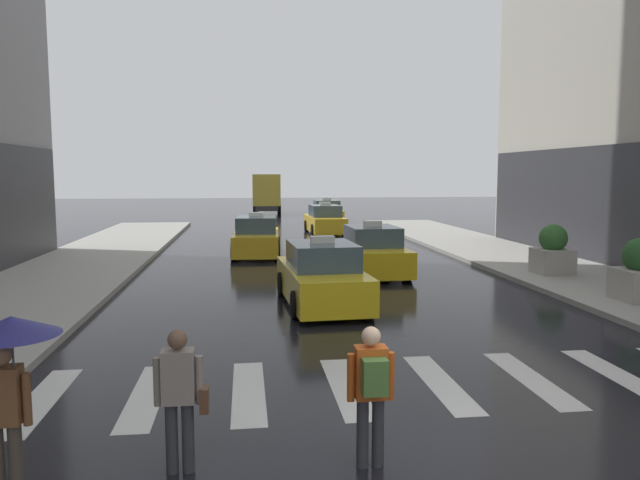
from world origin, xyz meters
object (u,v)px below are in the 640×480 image
at_px(pedestrian_with_backpack, 371,386).
at_px(taxi_second, 372,252).
at_px(taxi_fourth, 325,221).
at_px(planter_mid_block, 553,251).
at_px(taxi_fifth, 326,213).
at_px(taxi_lead, 322,277).
at_px(box_truck, 267,192).
at_px(taxi_third, 257,238).
at_px(pedestrian_with_umbrella, 9,357).
at_px(pedestrian_with_handbag, 180,392).
at_px(planter_near_corner, 640,272).

bearing_deg(pedestrian_with_backpack, taxi_second, 77.95).
distance_m(taxi_fourth, planter_mid_block, 16.39).
bearing_deg(taxi_fifth, taxi_lead, -97.98).
xyz_separation_m(box_truck, pedestrian_with_backpack, (-0.47, -44.43, -0.88)).
relative_size(taxi_third, pedestrian_with_umbrella, 2.38).
distance_m(taxi_fifth, pedestrian_with_backpack, 34.00).
relative_size(box_truck, pedestrian_with_handbag, 4.62).
height_order(box_truck, pedestrian_with_backpack, box_truck).
bearing_deg(planter_mid_block, box_truck, 103.81).
bearing_deg(taxi_fifth, pedestrian_with_handbag, -100.47).
distance_m(taxi_second, taxi_fourth, 13.94).
xyz_separation_m(taxi_lead, pedestrian_with_handbag, (-2.68, -8.48, 0.21)).
xyz_separation_m(taxi_fourth, planter_near_corner, (5.50, -19.69, 0.15)).
height_order(taxi_second, taxi_third, same).
xyz_separation_m(taxi_third, taxi_fourth, (4.03, 8.82, 0.00)).
relative_size(pedestrian_with_umbrella, pedestrian_with_handbag, 1.18).
xyz_separation_m(taxi_second, pedestrian_with_backpack, (-2.84, -13.31, 0.25)).
height_order(taxi_lead, taxi_fifth, same).
bearing_deg(planter_mid_block, pedestrian_with_umbrella, -135.74).
xyz_separation_m(pedestrian_with_umbrella, pedestrian_with_handbag, (1.65, 0.37, -0.58)).
height_order(taxi_second, taxi_fifth, same).
xyz_separation_m(taxi_fifth, pedestrian_with_umbrella, (-7.85, -33.95, 0.79)).
bearing_deg(taxi_third, planter_near_corner, -48.76).
height_order(taxi_fourth, box_truck, box_truck).
bearing_deg(pedestrian_with_umbrella, pedestrian_with_handbag, 12.61).
distance_m(pedestrian_with_umbrella, planter_near_corner, 14.63).
relative_size(taxi_fifth, pedestrian_with_backpack, 2.76).
height_order(taxi_third, planter_mid_block, taxi_third).
bearing_deg(box_truck, pedestrian_with_backpack, -90.60).
bearing_deg(taxi_fifth, taxi_fourth, -98.49).
distance_m(taxi_second, taxi_fifth, 20.47).
relative_size(taxi_fifth, pedestrian_with_handbag, 2.76).
bearing_deg(pedestrian_with_umbrella, taxi_lead, 63.93).
bearing_deg(box_truck, planter_near_corner, -77.57).
relative_size(taxi_third, pedestrian_with_backpack, 2.80).
bearing_deg(taxi_third, taxi_second, -53.50).
bearing_deg(taxi_fourth, box_truck, 98.68).
distance_m(taxi_fifth, planter_mid_block, 22.42).
distance_m(taxi_second, planter_mid_block, 5.86).
relative_size(taxi_fifth, planter_mid_block, 2.84).
distance_m(taxi_fifth, pedestrian_with_umbrella, 34.86).
bearing_deg(taxi_lead, planter_mid_block, 21.44).
xyz_separation_m(taxi_fifth, planter_mid_block, (4.44, -21.98, 0.15)).
bearing_deg(pedestrian_with_handbag, pedestrian_with_umbrella, -167.39).
bearing_deg(taxi_third, taxi_lead, -81.40).
relative_size(taxi_lead, planter_mid_block, 2.89).
bearing_deg(taxi_fourth, planter_near_corner, -74.39).
relative_size(planter_near_corner, planter_mid_block, 1.00).
bearing_deg(planter_near_corner, box_truck, 102.43).
bearing_deg(box_truck, taxi_fourth, -81.32).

